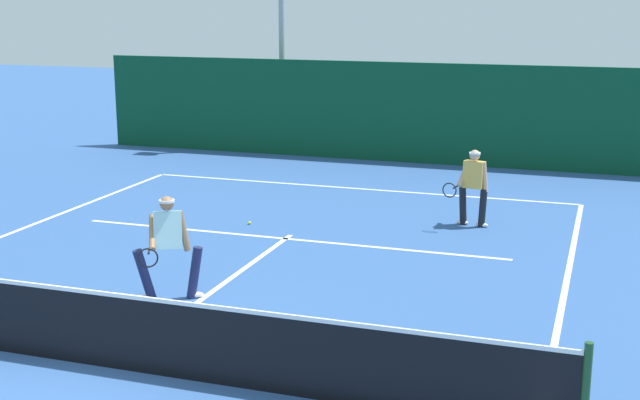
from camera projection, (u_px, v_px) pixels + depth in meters
ground_plane at (108, 367)px, 10.68m from camera, size 80.00×80.00×0.00m
court_line_baseline_far at (355, 188)px, 20.61m from camera, size 10.34×0.10×0.01m
court_line_service at (286, 239)px, 16.34m from camera, size 8.43×0.10×0.01m
court_line_centre at (219, 287)px, 13.63m from camera, size 0.10×6.40×0.01m
tennis_net at (105, 329)px, 10.56m from camera, size 11.32×0.09×1.08m
player_near at (168, 244)px, 12.88m from camera, size 0.99×1.03×1.60m
player_far at (473, 185)px, 17.07m from camera, size 0.87×0.87×1.53m
tennis_ball at (249, 223)px, 17.35m from camera, size 0.07×0.07×0.07m
back_fence_windscreen at (394, 112)px, 23.71m from camera, size 17.39×0.12×2.72m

